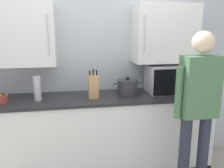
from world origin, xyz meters
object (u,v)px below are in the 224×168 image
thermos_flask (37,88)px  person_figure (197,104)px  knife_block (93,86)px  stock_pot (128,87)px  microwave_oven (166,79)px

thermos_flask → person_figure: 1.64m
knife_block → stock_pot: size_ratio=0.97×
thermos_flask → stock_pot: 1.01m
thermos_flask → stock_pot: size_ratio=0.79×
stock_pot → knife_block: bearing=-175.3°
thermos_flask → knife_block: knife_block is taller
microwave_oven → thermos_flask: 1.50m
microwave_oven → person_figure: bearing=-87.1°
microwave_oven → person_figure: person_figure is taller
knife_block → person_figure: size_ratio=0.19×
knife_block → person_figure: 1.10m
microwave_oven → person_figure: 0.68m
microwave_oven → thermos_flask: microwave_oven is taller
thermos_flask → knife_block: bearing=0.9°
thermos_flask → stock_pot: (1.00, 0.04, -0.04)m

